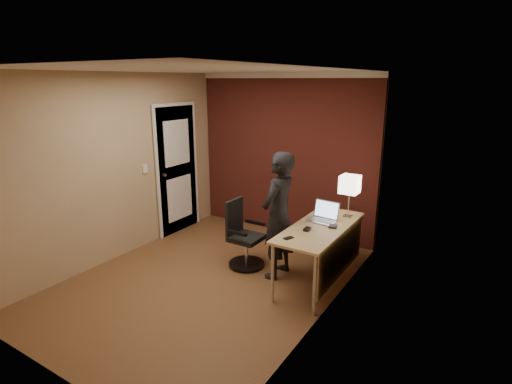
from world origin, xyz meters
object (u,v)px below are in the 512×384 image
(office_chair, at_px, (243,238))
(person, at_px, (278,216))
(desk_lamp, at_px, (350,185))
(desk, at_px, (325,237))
(phone, at_px, (288,238))
(mouse, at_px, (307,229))
(wallet, at_px, (333,226))
(laptop, at_px, (324,215))

(office_chair, xyz_separation_m, person, (0.53, 0.00, 0.41))
(desk_lamp, bearing_deg, office_chair, -154.08)
(desk, xyz_separation_m, phone, (-0.22, -0.54, 0.13))
(mouse, bearing_deg, wallet, 46.40)
(mouse, height_order, office_chair, office_chair)
(phone, bearing_deg, desk_lamp, 94.24)
(mouse, xyz_separation_m, office_chair, (-0.97, 0.11, -0.36))
(laptop, relative_size, person, 0.22)
(desk_lamp, distance_m, office_chair, 1.54)
(desk, relative_size, person, 0.94)
(wallet, bearing_deg, desk_lamp, 86.92)
(person, bearing_deg, laptop, 123.62)
(desk, xyz_separation_m, mouse, (-0.15, -0.21, 0.14))
(laptop, bearing_deg, wallet, -42.91)
(desk, height_order, desk_lamp, desk_lamp)
(phone, xyz_separation_m, person, (-0.37, 0.44, 0.06))
(phone, distance_m, wallet, 0.65)
(phone, xyz_separation_m, office_chair, (-0.89, 0.44, -0.35))
(office_chair, relative_size, person, 0.55)
(desk_lamp, xyz_separation_m, mouse, (-0.24, -0.70, -0.40))
(desk, bearing_deg, wallet, 34.35)
(laptop, distance_m, phone, 0.76)
(desk, xyz_separation_m, office_chair, (-1.11, -0.10, -0.21))
(desk, relative_size, wallet, 13.64)
(laptop, height_order, wallet, laptop)
(desk_lamp, xyz_separation_m, office_chair, (-1.20, -0.59, -0.76))
(phone, distance_m, person, 0.58)
(mouse, relative_size, wallet, 0.91)
(desk_lamp, height_order, wallet, desk_lamp)
(desk, relative_size, laptop, 4.22)
(laptop, bearing_deg, mouse, -93.96)
(laptop, distance_m, office_chair, 1.12)
(desk_lamp, relative_size, laptop, 1.51)
(laptop, relative_size, wallet, 3.23)
(phone, bearing_deg, desk, 88.88)
(laptop, relative_size, office_chair, 0.40)
(desk, distance_m, phone, 0.59)
(person, bearing_deg, desk_lamp, 130.67)
(office_chair, bearing_deg, mouse, -6.79)
(office_chair, height_order, person, person)
(phone, distance_m, office_chair, 1.05)
(desk, height_order, office_chair, office_chair)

